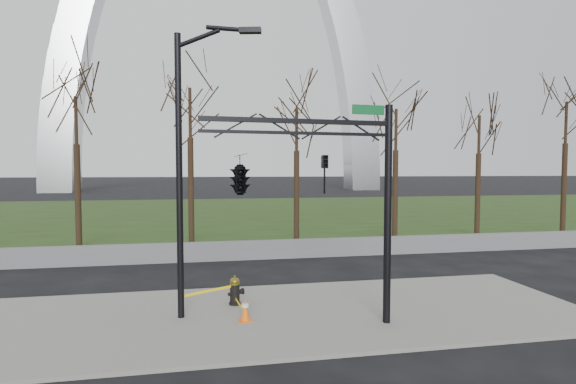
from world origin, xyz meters
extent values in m
plane|color=black|center=(0.00, 0.00, 0.00)|extent=(500.00, 500.00, 0.00)
cube|color=slate|center=(0.00, 0.00, 0.05)|extent=(18.00, 6.00, 0.10)
cube|color=#223714|center=(0.00, 30.00, 0.03)|extent=(120.00, 40.00, 0.06)
cube|color=#59595B|center=(0.00, 8.00, 0.45)|extent=(60.00, 0.30, 0.90)
cylinder|color=black|center=(-1.38, 1.01, 0.13)|extent=(0.36, 0.36, 0.06)
cylinder|color=black|center=(-1.38, 1.01, 0.42)|extent=(0.28, 0.28, 0.64)
cylinder|color=black|center=(-1.17, 1.09, 0.48)|extent=(0.26, 0.23, 0.17)
cylinder|color=black|center=(-1.54, 0.96, 0.44)|extent=(0.14, 0.14, 0.11)
cylinder|color=brown|center=(-1.38, 1.01, 0.76)|extent=(0.32, 0.32, 0.06)
ellipsoid|color=brown|center=(-1.38, 1.01, 0.83)|extent=(0.30, 0.30, 0.23)
cylinder|color=brown|center=(-1.38, 1.01, 0.96)|extent=(0.06, 0.06, 0.09)
cube|color=#FF630D|center=(-1.19, -0.51, 0.12)|extent=(0.39, 0.39, 0.04)
cone|color=#FF630D|center=(-1.19, -0.51, 0.43)|extent=(0.25, 0.25, 0.59)
cylinder|color=white|center=(-1.19, -0.51, 0.54)|extent=(0.19, 0.19, 0.09)
cylinder|color=black|center=(-2.95, 0.13, 4.00)|extent=(0.18, 0.18, 8.00)
cylinder|color=black|center=(-2.41, 0.02, 7.85)|extent=(1.26, 0.39, 0.56)
cylinder|color=black|center=(-1.58, -0.17, 8.10)|extent=(1.20, 0.38, 0.22)
cube|color=black|center=(-1.00, -0.30, 8.05)|extent=(0.63, 0.35, 0.14)
cylinder|color=black|center=(2.61, -1.29, 3.00)|extent=(0.20, 0.20, 6.00)
cube|color=black|center=(0.11, -1.45, 5.50)|extent=(5.00, 0.44, 0.12)
cube|color=black|center=(0.11, -1.45, 5.20)|extent=(4.99, 0.40, 0.08)
cube|color=#0C5926|center=(2.01, -1.33, 5.85)|extent=(0.90, 0.10, 0.25)
imported|color=black|center=(0.81, -1.40, 4.15)|extent=(0.18, 0.21, 1.00)
imported|color=black|center=(-1.38, -1.54, 4.15)|extent=(0.68, 2.51, 1.00)
cube|color=yellow|center=(-2.17, 0.57, 0.69)|extent=(1.57, 0.88, 0.08)
cube|color=yellow|center=(-1.29, 0.25, 0.31)|extent=(0.20, 1.53, 0.08)
camera|label=1|loc=(-2.12, -12.07, 4.27)|focal=26.59mm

